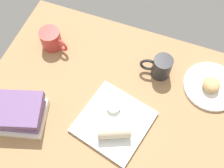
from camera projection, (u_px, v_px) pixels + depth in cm
name	position (u px, v px, depth cm)	size (l,w,h in cm)	color
dining_table	(111.00, 116.00, 108.90)	(110.00, 90.00, 4.00)	#9E754C
round_plate	(211.00, 86.00, 112.19)	(22.88, 22.88, 1.40)	white
scone_pastry	(211.00, 85.00, 109.04)	(7.34, 7.01, 4.76)	tan
square_plate	(114.00, 122.00, 104.77)	(25.45, 25.45, 1.60)	white
sauce_cup	(114.00, 106.00, 105.70)	(5.76, 5.76, 2.17)	silver
breakfast_wrap	(114.00, 130.00, 99.13)	(6.32, 6.32, 12.24)	beige
book_stack	(18.00, 114.00, 102.55)	(24.20, 20.86, 9.33)	silver
coffee_mug	(51.00, 39.00, 118.70)	(13.69, 9.05, 8.95)	#B23833
second_mug	(161.00, 67.00, 111.39)	(13.25, 7.98, 10.08)	#262628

